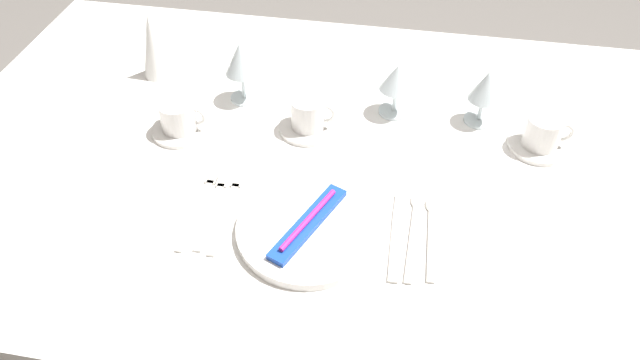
# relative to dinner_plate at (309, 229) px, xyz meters

# --- Properties ---
(ground_plane) EXTENTS (6.00, 6.00, 0.00)m
(ground_plane) POSITION_rel_dinner_plate_xyz_m (0.04, 0.22, -0.75)
(ground_plane) COLOR slate
(dining_table) EXTENTS (1.80, 1.11, 0.74)m
(dining_table) POSITION_rel_dinner_plate_xyz_m (0.04, 0.22, -0.09)
(dining_table) COLOR white
(dining_table) RESTS_ON ground
(dinner_plate) EXTENTS (0.27, 0.27, 0.02)m
(dinner_plate) POSITION_rel_dinner_plate_xyz_m (0.00, 0.00, 0.00)
(dinner_plate) COLOR white
(dinner_plate) RESTS_ON dining_table
(toothbrush_package) EXTENTS (0.12, 0.21, 0.02)m
(toothbrush_package) POSITION_rel_dinner_plate_xyz_m (0.00, 0.00, 0.02)
(toothbrush_package) COLOR blue
(toothbrush_package) RESTS_ON dinner_plate
(fork_outer) EXTENTS (0.02, 0.22, 0.00)m
(fork_outer) POSITION_rel_dinner_plate_xyz_m (-0.16, 0.03, -0.01)
(fork_outer) COLOR beige
(fork_outer) RESTS_ON dining_table
(fork_inner) EXTENTS (0.03, 0.21, 0.00)m
(fork_inner) POSITION_rel_dinner_plate_xyz_m (-0.19, 0.03, -0.01)
(fork_inner) COLOR beige
(fork_inner) RESTS_ON dining_table
(fork_salad) EXTENTS (0.02, 0.22, 0.00)m
(fork_salad) POSITION_rel_dinner_plate_xyz_m (-0.22, 0.03, -0.01)
(fork_salad) COLOR beige
(fork_salad) RESTS_ON dining_table
(dinner_knife) EXTENTS (0.02, 0.21, 0.00)m
(dinner_knife) POSITION_rel_dinner_plate_xyz_m (0.16, 0.01, -0.01)
(dinner_knife) COLOR beige
(dinner_knife) RESTS_ON dining_table
(spoon_soup) EXTENTS (0.03, 0.22, 0.01)m
(spoon_soup) POSITION_rel_dinner_plate_xyz_m (0.19, 0.05, -0.01)
(spoon_soup) COLOR beige
(spoon_soup) RESTS_ON dining_table
(spoon_dessert) EXTENTS (0.03, 0.21, 0.01)m
(spoon_dessert) POSITION_rel_dinner_plate_xyz_m (0.22, 0.05, -0.01)
(spoon_dessert) COLOR beige
(spoon_dessert) RESTS_ON dining_table
(saucer_left) EXTENTS (0.13, 0.13, 0.01)m
(saucer_left) POSITION_rel_dinner_plate_xyz_m (0.44, 0.32, -0.00)
(saucer_left) COLOR white
(saucer_left) RESTS_ON dining_table
(coffee_cup_left) EXTENTS (0.10, 0.08, 0.07)m
(coffee_cup_left) POSITION_rel_dinner_plate_xyz_m (0.44, 0.32, 0.04)
(coffee_cup_left) COLOR white
(coffee_cup_left) RESTS_ON saucer_left
(saucer_right) EXTENTS (0.13, 0.13, 0.01)m
(saucer_right) POSITION_rel_dinner_plate_xyz_m (-0.06, 0.30, -0.00)
(saucer_right) COLOR white
(saucer_right) RESTS_ON dining_table
(coffee_cup_right) EXTENTS (0.10, 0.08, 0.07)m
(coffee_cup_right) POSITION_rel_dinner_plate_xyz_m (-0.06, 0.30, 0.04)
(coffee_cup_right) COLOR white
(coffee_cup_right) RESTS_ON saucer_right
(saucer_far) EXTENTS (0.13, 0.13, 0.01)m
(saucer_far) POSITION_rel_dinner_plate_xyz_m (-0.33, 0.24, -0.00)
(saucer_far) COLOR white
(saucer_far) RESTS_ON dining_table
(coffee_cup_far) EXTENTS (0.10, 0.08, 0.07)m
(coffee_cup_far) POSITION_rel_dinner_plate_xyz_m (-0.33, 0.24, 0.03)
(coffee_cup_far) COLOR white
(coffee_cup_far) RESTS_ON saucer_far
(wine_glass_centre) EXTENTS (0.08, 0.08, 0.13)m
(wine_glass_centre) POSITION_rel_dinner_plate_xyz_m (0.12, 0.39, 0.08)
(wine_glass_centre) COLOR silver
(wine_glass_centre) RESTS_ON dining_table
(wine_glass_left) EXTENTS (0.08, 0.08, 0.15)m
(wine_glass_left) POSITION_rel_dinner_plate_xyz_m (-0.23, 0.38, 0.09)
(wine_glass_left) COLOR silver
(wine_glass_left) RESTS_ON dining_table
(wine_glass_right) EXTENTS (0.07, 0.07, 0.13)m
(wine_glass_right) POSITION_rel_dinner_plate_xyz_m (0.31, 0.39, 0.08)
(wine_glass_right) COLOR silver
(wine_glass_right) RESTS_ON dining_table
(napkin_folded) EXTENTS (0.08, 0.08, 0.17)m
(napkin_folded) POSITION_rel_dinner_plate_xyz_m (-0.46, 0.45, 0.07)
(napkin_folded) COLOR white
(napkin_folded) RESTS_ON dining_table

